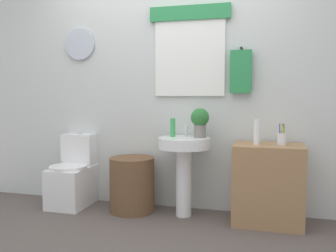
% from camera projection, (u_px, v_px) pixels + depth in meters
% --- Properties ---
extents(ground_plane, '(8.00, 8.00, 0.00)m').
position_uv_depth(ground_plane, '(129.00, 248.00, 2.78)').
color(ground_plane, '#564C47').
extents(back_wall, '(4.40, 0.18, 2.60)m').
position_uv_depth(back_wall, '(170.00, 79.00, 3.77)').
color(back_wall, silver).
rests_on(back_wall, ground_plane).
extents(toilet, '(0.38, 0.51, 0.75)m').
position_uv_depth(toilet, '(73.00, 178.00, 3.86)').
color(toilet, white).
rests_on(toilet, ground_plane).
extents(laundry_hamper, '(0.44, 0.44, 0.53)m').
position_uv_depth(laundry_hamper, '(132.00, 184.00, 3.65)').
color(laundry_hamper, brown).
rests_on(laundry_hamper, ground_plane).
extents(pedestal_sink, '(0.49, 0.49, 0.75)m').
position_uv_depth(pedestal_sink, '(184.00, 158.00, 3.49)').
color(pedestal_sink, white).
rests_on(pedestal_sink, ground_plane).
extents(faucet, '(0.03, 0.03, 0.10)m').
position_uv_depth(faucet, '(187.00, 131.00, 3.59)').
color(faucet, silver).
rests_on(faucet, pedestal_sink).
extents(wooden_cabinet, '(0.61, 0.44, 0.71)m').
position_uv_depth(wooden_cabinet, '(268.00, 184.00, 3.30)').
color(wooden_cabinet, '#9E754C').
rests_on(wooden_cabinet, ground_plane).
extents(soap_bottle, '(0.05, 0.05, 0.18)m').
position_uv_depth(soap_bottle, '(173.00, 128.00, 3.55)').
color(soap_bottle, green).
rests_on(soap_bottle, pedestal_sink).
extents(potted_plant, '(0.17, 0.17, 0.28)m').
position_uv_depth(potted_plant, '(200.00, 121.00, 3.48)').
color(potted_plant, slate).
rests_on(potted_plant, pedestal_sink).
extents(lotion_bottle, '(0.05, 0.05, 0.22)m').
position_uv_depth(lotion_bottle, '(257.00, 132.00, 3.25)').
color(lotion_bottle, white).
rests_on(lotion_bottle, wooden_cabinet).
extents(toothbrush_cup, '(0.08, 0.08, 0.19)m').
position_uv_depth(toothbrush_cup, '(282.00, 139.00, 3.26)').
color(toothbrush_cup, silver).
rests_on(toothbrush_cup, wooden_cabinet).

